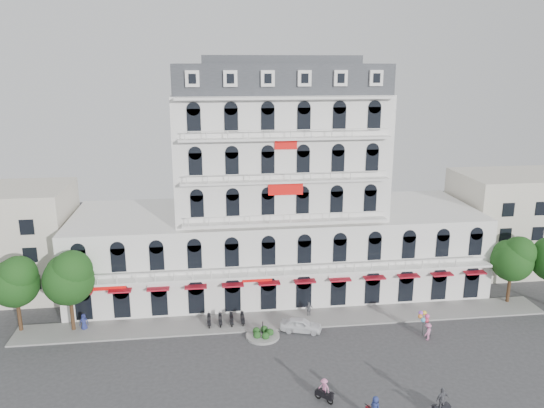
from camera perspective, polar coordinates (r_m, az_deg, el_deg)
The scene contains 18 objects.
ground at distance 46.92m, azimuth 3.66°, elevation -17.39°, with size 120.00×120.00×0.00m, color #38383A.
sidewalk at distance 54.57m, azimuth 1.85°, elevation -12.32°, with size 53.00×4.00×0.16m, color gray.
main_building at distance 59.36m, azimuth 0.56°, elevation 0.20°, with size 45.00×15.00×25.80m.
flank_building_west at distance 65.74m, azimuth -26.65°, elevation -3.56°, with size 14.00×10.00×12.00m, color beige.
flank_building_east at distance 72.53m, azimuth 24.52°, elevation -1.68°, with size 14.00×10.00×12.00m, color beige.
traffic_island at distance 51.51m, azimuth -1.01°, elevation -13.86°, with size 3.20×3.20×1.60m.
parked_scooter_row at distance 53.89m, azimuth -4.97°, elevation -12.84°, with size 4.40×1.80×1.10m, color black, non-canonical shape.
tree_west_outer at distance 55.72m, azimuth -25.91°, elevation -7.37°, with size 4.50×4.48×7.76m.
tree_west_inner at distance 53.73m, azimuth -21.02°, elevation -7.26°, with size 4.76×4.76×8.25m.
tree_east_inner at distance 61.63m, azimuth 24.51°, elevation -5.26°, with size 4.40×4.37×7.57m.
parked_car at distance 52.35m, azimuth 3.13°, elevation -12.85°, with size 1.61×4.00×1.36m, color white.
rider_northeast at distance 43.07m, azimuth 17.82°, elevation -19.58°, with size 1.68×0.70×2.32m.
rider_center at distance 42.90m, azimuth 5.63°, elevation -19.26°, with size 1.29×1.33×1.95m.
pedestrian_left at distance 55.46m, azimuth -19.58°, elevation -11.88°, with size 0.84×0.54×1.71m, color navy.
pedestrian_mid at distance 55.03m, azimuth 3.99°, elevation -11.25°, with size 0.95×0.40×1.63m, color slate.
pedestrian_right at distance 52.85m, azimuth 16.42°, elevation -13.02°, with size 1.07×0.62×1.66m, color pink.
pedestrian_far at distance 55.47m, azimuth -19.57°, elevation -11.90°, with size 0.60×0.40×1.66m, color navy.
balloon_vendor at distance 53.12m, azimuth 16.26°, elevation -12.29°, with size 1.45×1.30×2.45m.
Camera 1 is at (-7.82, -38.88, 25.08)m, focal length 35.00 mm.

